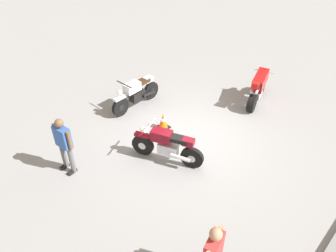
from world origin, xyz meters
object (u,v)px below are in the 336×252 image
Objects in this scene: motorcycle_red_sportbike at (259,87)px; person_in_blue_shirt at (64,142)px; motorcycle_silver_cruiser at (136,93)px; motorcycle_maroon_cruiser at (167,146)px; traffic_cone at (163,121)px.

person_in_blue_shirt is (6.49, -1.85, 0.34)m from motorcycle_red_sportbike.
person_in_blue_shirt is at bearing 14.78° from motorcycle_silver_cruiser.
person_in_blue_shirt is at bearing 29.42° from motorcycle_maroon_cruiser.
motorcycle_maroon_cruiser and motorcycle_silver_cruiser have the same top height.
motorcycle_maroon_cruiser is 1.53m from traffic_cone.
motorcycle_maroon_cruiser is at bearing 161.67° from motorcycle_red_sportbike.
motorcycle_maroon_cruiser is at bearing 62.44° from motorcycle_silver_cruiser.
motorcycle_red_sportbike reaches higher than motorcycle_maroon_cruiser.
traffic_cone is at bearing 143.08° from motorcycle_red_sportbike.
motorcycle_silver_cruiser is 1.58m from traffic_cone.
motorcycle_maroon_cruiser is at bearing 135.42° from person_in_blue_shirt.
person_in_blue_shirt reaches higher than motorcycle_red_sportbike.
motorcycle_silver_cruiser is at bearing -100.21° from traffic_cone.
motorcycle_silver_cruiser is at bearing -47.48° from motorcycle_maroon_cruiser.
motorcycle_maroon_cruiser is at bearing 48.27° from traffic_cone.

